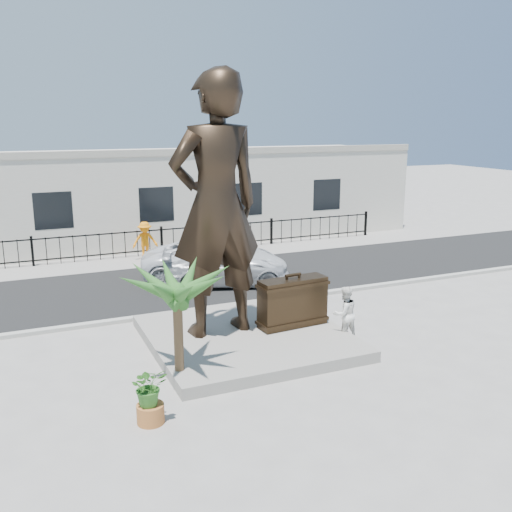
{
  "coord_description": "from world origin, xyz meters",
  "views": [
    {
      "loc": [
        -6.13,
        -12.15,
        5.99
      ],
      "look_at": [
        0.0,
        2.0,
        2.3
      ],
      "focal_mm": 40.0,
      "sensor_mm": 36.0,
      "label": 1
    }
  ],
  "objects_px": {
    "statue": "(216,206)",
    "car_white": "(215,261)",
    "tourist": "(345,314)",
    "suitcase": "(293,302)"
  },
  "relations": [
    {
      "from": "tourist",
      "to": "car_white",
      "type": "distance_m",
      "value": 7.3
    },
    {
      "from": "car_white",
      "to": "suitcase",
      "type": "bearing_deg",
      "value": -157.26
    },
    {
      "from": "statue",
      "to": "tourist",
      "type": "xyz_separation_m",
      "value": [
        3.26,
        -1.3,
        -3.02
      ]
    },
    {
      "from": "suitcase",
      "to": "tourist",
      "type": "xyz_separation_m",
      "value": [
        1.17,
        -0.88,
        -0.22
      ]
    },
    {
      "from": "suitcase",
      "to": "car_white",
      "type": "height_order",
      "value": "suitcase"
    },
    {
      "from": "car_white",
      "to": "statue",
      "type": "bearing_deg",
      "value": -176.84
    },
    {
      "from": "statue",
      "to": "tourist",
      "type": "distance_m",
      "value": 4.63
    },
    {
      "from": "statue",
      "to": "suitcase",
      "type": "relative_size",
      "value": 3.56
    },
    {
      "from": "statue",
      "to": "car_white",
      "type": "bearing_deg",
      "value": -114.67
    },
    {
      "from": "statue",
      "to": "tourist",
      "type": "bearing_deg",
      "value": 152.31
    }
  ]
}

